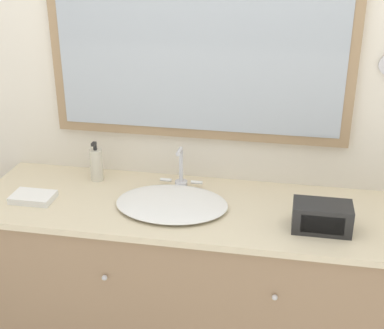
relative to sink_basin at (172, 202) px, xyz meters
The scene contains 6 objects.
wall_back 0.53m from the sink_basin, 71.44° to the left, with size 8.00×0.18×2.55m.
vanity_counter 0.48m from the sink_basin, 10.97° to the left, with size 2.04×0.62×0.90m.
sink_basin is the anchor object (origin of this frame).
soap_bottle 0.47m from the sink_basin, 154.57° to the left, with size 0.06×0.06×0.20m.
appliance_box 0.65m from the sink_basin, ahead, with size 0.24×0.14×0.12m.
hand_towel_near_sink 0.64m from the sink_basin, behind, with size 0.19×0.13×0.03m.
Camera 1 is at (0.35, -1.76, 2.03)m, focal length 50.00 mm.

